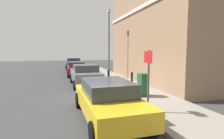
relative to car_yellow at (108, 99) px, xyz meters
name	(u,v)px	position (x,y,z in m)	size (l,w,h in m)	color
ground	(107,97)	(0.74, 2.92, -0.73)	(80.00, 80.00, 0.00)	#38383A
sidewalk	(110,78)	(2.58, 8.92, -0.65)	(2.72, 30.00, 0.15)	gray
corner_building	(171,29)	(7.09, 6.81, 3.43)	(6.41, 11.77, 8.32)	#937256
car_yellow	(108,99)	(0.00, 0.00, 0.00)	(1.96, 4.42, 1.37)	gold
car_grey	(85,75)	(0.11, 6.59, 0.04)	(1.96, 3.94, 1.47)	slate
car_red	(76,68)	(-0.04, 12.25, -0.01)	(1.93, 4.52, 1.37)	maroon
car_blue	(73,64)	(0.08, 18.33, 0.06)	(1.99, 3.97, 1.52)	navy
utility_cabinet	(143,86)	(2.41, 2.16, -0.05)	(0.46, 0.61, 1.15)	#1E4C28
bollard_near_cabinet	(132,80)	(2.51, 3.86, -0.02)	(0.14, 0.14, 1.04)	black
bollard_far_kerb	(108,77)	(1.47, 5.43, -0.02)	(0.14, 0.14, 1.04)	black
street_sign	(148,72)	(1.53, -0.07, 0.93)	(0.08, 0.60, 2.30)	#59595B
lamppost	(109,41)	(2.46, 8.92, 2.58)	(0.20, 0.44, 5.72)	#59595B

